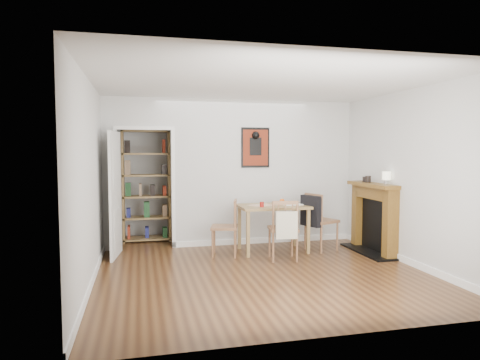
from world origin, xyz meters
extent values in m
plane|color=brown|center=(0.00, 0.00, 0.00)|extent=(5.20, 5.20, 0.00)
plane|color=silver|center=(0.00, 2.60, 1.30)|extent=(4.50, 0.00, 4.50)
plane|color=silver|center=(0.00, -2.60, 1.30)|extent=(4.50, 0.00, 4.50)
plane|color=silver|center=(-2.25, 0.00, 1.30)|extent=(0.00, 5.20, 5.20)
plane|color=silver|center=(2.25, 0.00, 1.30)|extent=(0.00, 5.20, 5.20)
plane|color=silver|center=(0.00, 0.00, 2.60)|extent=(5.20, 5.20, 0.00)
cube|color=silver|center=(0.57, 1.40, 1.30)|extent=(3.35, 0.10, 2.60)
cube|color=silver|center=(-2.12, 1.40, 1.30)|extent=(0.25, 0.10, 2.60)
cube|color=silver|center=(-1.55, 1.40, 2.33)|extent=(0.90, 0.10, 0.55)
cube|color=white|center=(-2.03, 1.40, 1.02)|extent=(0.06, 0.14, 2.05)
cube|color=white|center=(-1.07, 1.40, 1.02)|extent=(0.06, 0.14, 2.05)
cube|color=white|center=(0.57, 1.34, 0.05)|extent=(3.35, 0.02, 0.10)
cube|color=white|center=(-2.24, -0.60, 0.05)|extent=(0.02, 4.00, 0.10)
cube|color=white|center=(2.24, -0.60, 0.05)|extent=(0.02, 4.00, 0.10)
cube|color=white|center=(-2.02, 0.93, 1.00)|extent=(0.15, 0.80, 2.00)
cube|color=black|center=(0.40, 1.33, 1.75)|extent=(0.52, 0.02, 0.72)
cube|color=maroon|center=(0.40, 1.32, 1.75)|extent=(0.46, 0.00, 0.64)
cube|color=olive|center=(0.54, 0.69, 0.76)|extent=(1.15, 0.73, 0.04)
cube|color=olive|center=(0.02, 0.39, 0.37)|extent=(0.05, 0.05, 0.74)
cube|color=olive|center=(1.05, 0.39, 0.37)|extent=(0.05, 0.05, 0.74)
cube|color=olive|center=(0.02, 1.00, 0.37)|extent=(0.05, 0.05, 0.74)
cube|color=olive|center=(1.05, 1.00, 0.37)|extent=(0.05, 0.05, 0.74)
cube|color=black|center=(1.13, 0.50, 0.69)|extent=(0.25, 0.42, 0.51)
cube|color=#BCB69C|center=(0.49, -0.11, 0.59)|extent=(0.33, 0.15, 0.41)
cube|color=olive|center=(-1.94, 2.04, 1.05)|extent=(0.04, 0.35, 2.10)
cube|color=olive|center=(-1.10, 2.04, 1.05)|extent=(0.04, 0.35, 2.10)
cube|color=olive|center=(-1.52, 2.04, 0.04)|extent=(0.88, 0.35, 0.03)
cube|color=olive|center=(-1.52, 2.04, 0.84)|extent=(0.88, 0.35, 0.03)
cube|color=olive|center=(-1.52, 2.04, 2.06)|extent=(0.88, 0.35, 0.03)
cube|color=#9B301C|center=(-1.52, 2.04, 1.05)|extent=(0.77, 0.29, 0.29)
cube|color=brown|center=(2.15, -0.24, 0.55)|extent=(0.20, 0.16, 1.10)
cube|color=brown|center=(2.15, 0.74, 0.55)|extent=(0.20, 0.16, 1.10)
cube|color=brown|center=(2.12, 0.25, 1.13)|extent=(0.30, 1.21, 0.06)
cube|color=brown|center=(2.15, 0.25, 1.00)|extent=(0.20, 0.85, 0.20)
cube|color=black|center=(2.21, 0.25, 0.45)|extent=(0.08, 0.81, 0.88)
cube|color=black|center=(2.09, 0.25, 0.01)|extent=(0.45, 1.25, 0.03)
cylinder|color=maroon|center=(0.29, 0.53, 0.82)|extent=(0.07, 0.07, 0.09)
sphere|color=#EC580C|center=(0.74, 0.84, 0.83)|extent=(0.09, 0.09, 0.09)
cube|color=beige|center=(0.35, 0.74, 0.78)|extent=(0.46, 0.40, 0.00)
cube|color=white|center=(0.87, 0.69, 0.79)|extent=(0.35, 0.28, 0.02)
cylinder|color=silver|center=(2.16, -0.08, 1.20)|extent=(0.07, 0.07, 0.08)
cylinder|color=#F2EDC9|center=(2.16, -0.08, 1.30)|extent=(0.13, 0.13, 0.13)
cylinder|color=black|center=(2.11, 0.38, 1.22)|extent=(0.09, 0.09, 0.11)
cylinder|color=black|center=(2.12, 0.52, 1.20)|extent=(0.07, 0.07, 0.09)
camera|label=1|loc=(-1.64, -6.11, 1.70)|focal=32.00mm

